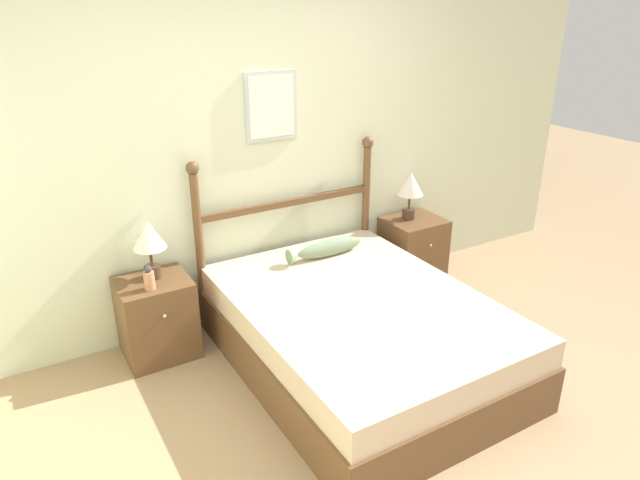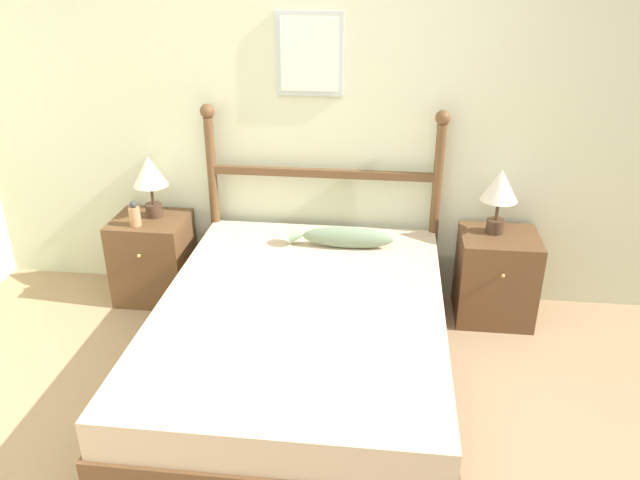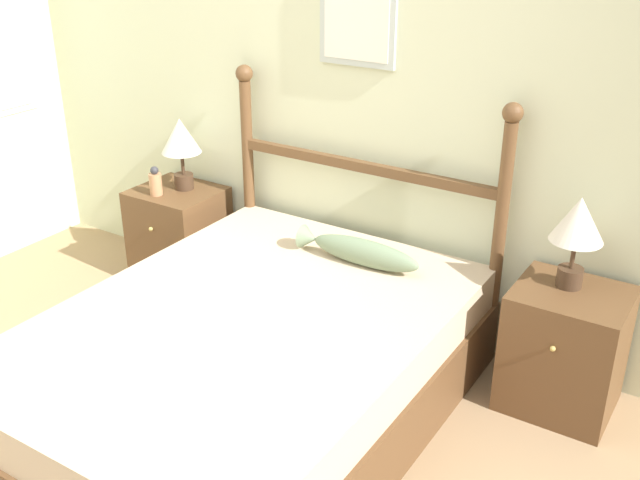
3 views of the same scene
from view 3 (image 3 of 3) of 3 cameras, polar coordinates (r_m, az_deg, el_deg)
wall_back at (r=3.79m, az=1.64°, el=12.41°), size 6.40×0.08×2.55m
bed at (r=3.26m, az=-5.67°, el=-9.70°), size 1.51×2.04×0.50m
headboard at (r=3.76m, az=3.26°, el=3.70°), size 1.54×0.09×1.29m
nightstand_left at (r=4.44m, az=-10.63°, el=0.33°), size 0.47×0.44×0.57m
nightstand_right at (r=3.47m, az=18.10°, el=-7.92°), size 0.47×0.44×0.57m
table_lamp_left at (r=4.25m, az=-10.57°, el=7.48°), size 0.22×0.22×0.41m
table_lamp_right at (r=3.26m, az=19.05°, el=1.08°), size 0.22×0.22×0.41m
bottle at (r=4.26m, az=-12.42°, el=4.31°), size 0.07×0.07×0.17m
fish_pillow at (r=3.52m, az=2.87°, el=-0.82°), size 0.63×0.12×0.13m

